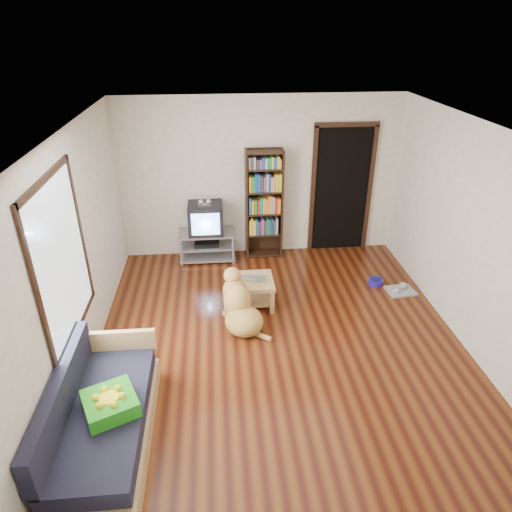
{
  "coord_description": "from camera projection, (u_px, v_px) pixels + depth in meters",
  "views": [
    {
      "loc": [
        -0.71,
        -4.56,
        3.59
      ],
      "look_at": [
        -0.24,
        0.57,
        0.9
      ],
      "focal_mm": 32.0,
      "sensor_mm": 36.0,
      "label": 1
    }
  ],
  "objects": [
    {
      "name": "tv_stand",
      "position": [
        207.0,
        244.0,
        7.53
      ],
      "size": [
        0.9,
        0.45,
        0.5
      ],
      "color": "#99999E",
      "rests_on": "ground"
    },
    {
      "name": "sofa",
      "position": [
        101.0,
        420.0,
        4.25
      ],
      "size": [
        0.8,
        1.8,
        0.8
      ],
      "color": "tan",
      "rests_on": "ground"
    },
    {
      "name": "ceiling",
      "position": [
        285.0,
        130.0,
        4.54
      ],
      "size": [
        5.0,
        5.0,
        0.0
      ],
      "primitive_type": "plane",
      "rotation": [
        3.14,
        0.0,
        0.0
      ],
      "color": "white",
      "rests_on": "ground"
    },
    {
      "name": "bookshelf",
      "position": [
        264.0,
        199.0,
        7.35
      ],
      "size": [
        0.6,
        0.3,
        1.8
      ],
      "color": "black",
      "rests_on": "ground"
    },
    {
      "name": "wall_front",
      "position": [
        337.0,
        419.0,
        2.93
      ],
      "size": [
        4.5,
        0.0,
        4.5
      ],
      "primitive_type": "plane",
      "rotation": [
        -1.57,
        0.0,
        0.0
      ],
      "color": "silver",
      "rests_on": "ground"
    },
    {
      "name": "coffee_table",
      "position": [
        253.0,
        287.0,
        6.32
      ],
      "size": [
        0.55,
        0.55,
        0.4
      ],
      "color": "tan",
      "rests_on": "ground"
    },
    {
      "name": "grey_rag",
      "position": [
        401.0,
        291.0,
        6.73
      ],
      "size": [
        0.43,
        0.36,
        0.03
      ],
      "primitive_type": "cube",
      "rotation": [
        0.0,
        0.0,
        0.1
      ],
      "color": "#A1A1A1",
      "rests_on": "ground"
    },
    {
      "name": "laptop",
      "position": [
        254.0,
        280.0,
        6.23
      ],
      "size": [
        0.37,
        0.28,
        0.03
      ],
      "primitive_type": "imported",
      "rotation": [
        0.0,
        0.0,
        -0.23
      ],
      "color": "silver",
      "rests_on": "coffee_table"
    },
    {
      "name": "ground",
      "position": [
        279.0,
        339.0,
        5.74
      ],
      "size": [
        5.0,
        5.0,
        0.0
      ],
      "primitive_type": "plane",
      "color": "#5E2B10",
      "rests_on": "ground"
    },
    {
      "name": "green_cushion",
      "position": [
        110.0,
        403.0,
        4.12
      ],
      "size": [
        0.59,
        0.59,
        0.15
      ],
      "primitive_type": "cube",
      "rotation": [
        0.0,
        0.0,
        0.42
      ],
      "color": "green",
      "rests_on": "sofa"
    },
    {
      "name": "dog",
      "position": [
        240.0,
        307.0,
        5.88
      ],
      "size": [
        0.66,
        0.87,
        0.78
      ],
      "color": "#B79346",
      "rests_on": "ground"
    },
    {
      "name": "doorway",
      "position": [
        341.0,
        187.0,
        7.52
      ],
      "size": [
        1.03,
        0.05,
        2.19
      ],
      "color": "black",
      "rests_on": "wall_back"
    },
    {
      "name": "crt_tv",
      "position": [
        206.0,
        217.0,
        7.33
      ],
      "size": [
        0.55,
        0.52,
        0.58
      ],
      "color": "black",
      "rests_on": "tv_stand"
    },
    {
      "name": "wall_left",
      "position": [
        77.0,
        255.0,
        4.96
      ],
      "size": [
        0.0,
        5.0,
        5.0
      ],
      "primitive_type": "plane",
      "rotation": [
        1.57,
        0.0,
        1.57
      ],
      "color": "silver",
      "rests_on": "ground"
    },
    {
      "name": "wall_right",
      "position": [
        473.0,
        239.0,
        5.32
      ],
      "size": [
        0.0,
        5.0,
        5.0
      ],
      "primitive_type": "plane",
      "rotation": [
        1.57,
        0.0,
        -1.57
      ],
      "color": "silver",
      "rests_on": "ground"
    },
    {
      "name": "wall_back",
      "position": [
        260.0,
        178.0,
        7.35
      ],
      "size": [
        4.5,
        0.0,
        4.5
      ],
      "primitive_type": "plane",
      "rotation": [
        1.57,
        0.0,
        0.0
      ],
      "color": "silver",
      "rests_on": "ground"
    },
    {
      "name": "window",
      "position": [
        62.0,
        261.0,
        4.42
      ],
      "size": [
        0.03,
        1.46,
        1.7
      ],
      "color": "white",
      "rests_on": "wall_left"
    },
    {
      "name": "dog_bowl",
      "position": [
        376.0,
        282.0,
        6.91
      ],
      "size": [
        0.22,
        0.22,
        0.08
      ],
      "primitive_type": "cylinder",
      "color": "#251595",
      "rests_on": "ground"
    }
  ]
}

